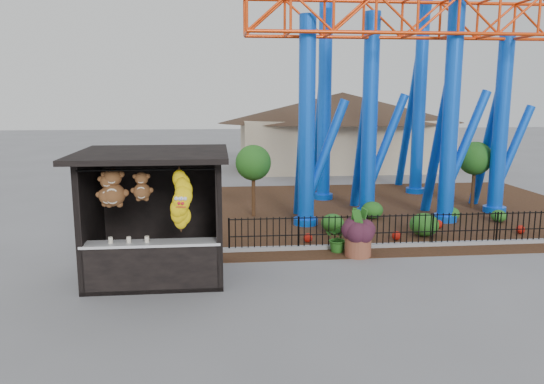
{
  "coord_description": "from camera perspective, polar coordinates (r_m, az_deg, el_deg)",
  "views": [
    {
      "loc": [
        -1.46,
        -11.63,
        4.4
      ],
      "look_at": [
        -0.13,
        1.5,
        2.0
      ],
      "focal_mm": 35.0,
      "sensor_mm": 36.0,
      "label": 1
    }
  ],
  "objects": [
    {
      "name": "pavilion",
      "position": [
        32.52,
        7.53,
        7.88
      ],
      "size": [
        15.0,
        15.0,
        4.8
      ],
      "color": "#BFAD8C",
      "rests_on": "ground"
    },
    {
      "name": "landscaping",
      "position": [
        18.3,
        13.93,
        -2.87
      ],
      "size": [
        7.54,
        3.46,
        0.73
      ],
      "color": "#205619",
      "rests_on": "mulch_bed"
    },
    {
      "name": "prize_booth",
      "position": [
        12.95,
        -12.52,
        -2.72
      ],
      "size": [
        3.5,
        3.4,
        3.12
      ],
      "color": "black",
      "rests_on": "ground"
    },
    {
      "name": "picket_fence",
      "position": [
        16.42,
        17.21,
        -3.9
      ],
      "size": [
        12.2,
        0.06,
        1.0
      ],
      "primitive_type": null,
      "color": "black",
      "rests_on": "ground"
    },
    {
      "name": "curb",
      "position": [
        16.21,
        14.19,
        -5.55
      ],
      "size": [
        18.0,
        0.18,
        0.12
      ],
      "primitive_type": "cube",
      "color": "gray",
      "rests_on": "ground"
    },
    {
      "name": "mulch_bed",
      "position": [
        20.84,
        9.53,
        -1.99
      ],
      "size": [
        18.0,
        12.0,
        0.02
      ],
      "primitive_type": "cube",
      "color": "#331E11",
      "rests_on": "ground"
    },
    {
      "name": "terracotta_planter",
      "position": [
        14.98,
        9.23,
        -5.67
      ],
      "size": [
        0.94,
        0.94,
        0.62
      ],
      "primitive_type": "cylinder",
      "rotation": [
        0.0,
        0.0,
        0.34
      ],
      "color": "brown",
      "rests_on": "ground"
    },
    {
      "name": "planter_foliage",
      "position": [
        14.82,
        9.3,
        -3.31
      ],
      "size": [
        0.7,
        0.7,
        0.64
      ],
      "primitive_type": "ellipsoid",
      "color": "#341422",
      "rests_on": "terracotta_planter"
    },
    {
      "name": "potted_plant",
      "position": [
        15.25,
        7.19,
        -4.93
      ],
      "size": [
        0.87,
        0.8,
        0.82
      ],
      "primitive_type": "imported",
      "rotation": [
        0.0,
        0.0,
        -0.24
      ],
      "color": "#1F5318",
      "rests_on": "ground"
    },
    {
      "name": "ground",
      "position": [
        12.52,
        1.29,
        -10.28
      ],
      "size": [
        120.0,
        120.0,
        0.0
      ],
      "primitive_type": "plane",
      "color": "slate",
      "rests_on": "ground"
    },
    {
      "name": "roller_coaster",
      "position": [
        21.01,
        12.95,
        15.64
      ],
      "size": [
        11.0,
        6.37,
        10.82
      ],
      "color": "blue",
      "rests_on": "ground"
    }
  ]
}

